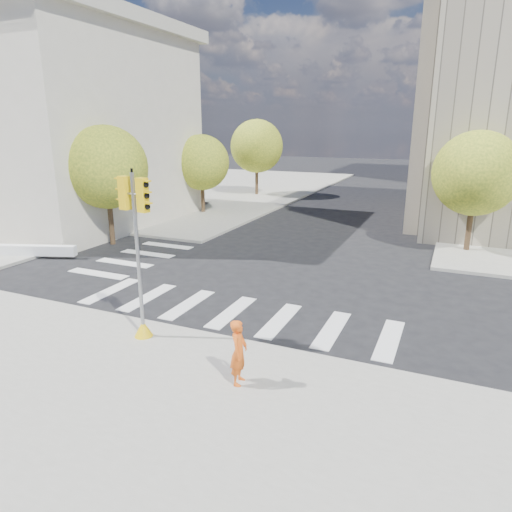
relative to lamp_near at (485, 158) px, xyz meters
The scene contains 15 objects.
ground 16.76m from the lamp_near, 119.74° to the right, with size 160.00×160.00×0.00m, color black.
sidewalk_near 26.63m from the lamp_near, 107.74° to the right, with size 30.00×14.00×0.15m, color gray.
sidewalk_far_left 30.79m from the lamp_near, 156.80° to the left, with size 28.00×40.00×0.15m, color gray.
classical_building 28.70m from the lamp_near, 167.91° to the right, with size 19.00×15.00×12.70m.
tree_lw_near 21.03m from the lamp_near, 151.61° to the right, with size 4.40×4.40×6.41m.
tree_lw_mid 18.52m from the lamp_near, behind, with size 4.00×4.00×5.77m.
tree_lw_far 21.03m from the lamp_near, 151.61° to the left, with size 4.80×4.80×6.95m.
tree_re_near 4.07m from the lamp_near, 97.13° to the right, with size 4.20×4.20×6.16m.
tree_re_mid 8.02m from the lamp_near, 93.58° to the left, with size 4.60×4.60×6.66m.
tree_re_far 20.02m from the lamp_near, 91.43° to the left, with size 4.00×4.00×5.88m.
lamp_near is the anchor object (origin of this frame).
lamp_far 14.00m from the lamp_near, 90.00° to the left, with size 0.35×0.18×8.11m.
traffic_signal 21.44m from the lamp_near, 116.71° to the right, with size 1.08×0.56×5.05m.
photographer 21.36m from the lamp_near, 105.90° to the right, with size 0.61×0.40×1.68m, color #DB5514.
planter_wall 25.63m from the lamp_near, 146.15° to the right, with size 6.00×0.40×0.50m, color white.
Camera 1 is at (6.67, -15.31, 6.32)m, focal length 32.00 mm.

